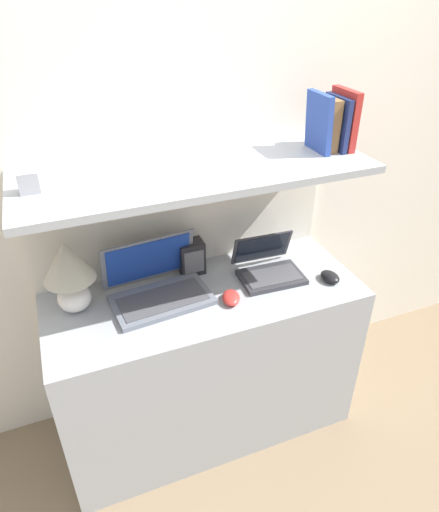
{
  "coord_description": "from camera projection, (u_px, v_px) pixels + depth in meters",
  "views": [
    {
      "loc": [
        -0.49,
        -1.14,
        1.9
      ],
      "look_at": [
        0.06,
        0.26,
        0.95
      ],
      "focal_mm": 32.0,
      "sensor_mm": 36.0,
      "label": 1
    }
  ],
  "objects": [
    {
      "name": "table_lamp",
      "position": [
        69.0,
        270.0,
        1.68
      ],
      "size": [
        0.19,
        0.19,
        0.3
      ],
      "color": "white",
      "rests_on": "desk"
    },
    {
      "name": "desk",
      "position": [
        207.0,
        363.0,
        2.06
      ],
      "size": [
        1.29,
        0.51,
        0.77
      ],
      "color": "#999EA3",
      "rests_on": "ground_plane"
    },
    {
      "name": "laptop_large",
      "position": [
        158.0,
        287.0,
        1.82
      ],
      "size": [
        0.41,
        0.3,
        0.23
      ],
      "color": "slate",
      "rests_on": "desk"
    },
    {
      "name": "book_navy",
      "position": [
        336.0,
        123.0,
        1.75
      ],
      "size": [
        0.02,
        0.16,
        0.2
      ],
      "color": "navy",
      "rests_on": "shelf"
    },
    {
      "name": "book_red",
      "position": [
        344.0,
        119.0,
        1.75
      ],
      "size": [
        0.03,
        0.16,
        0.22
      ],
      "color": "#A82823",
      "rests_on": "shelf"
    },
    {
      "name": "ground_plane",
      "position": [
        228.0,
        463.0,
        2.07
      ],
      "size": [
        12.0,
        12.0,
        0.0
      ],
      "primitive_type": "plane",
      "color": "#7A664C"
    },
    {
      "name": "computer_mouse",
      "position": [
        231.0,
        298.0,
        1.8
      ],
      "size": [
        0.1,
        0.12,
        0.04
      ],
      "color": "red",
      "rests_on": "desk"
    },
    {
      "name": "back_riser",
      "position": [
        186.0,
        286.0,
        2.14
      ],
      "size": [
        1.29,
        0.04,
        1.26
      ],
      "color": "silver",
      "rests_on": "ground_plane"
    },
    {
      "name": "laptop_small",
      "position": [
        268.0,
        268.0,
        1.95
      ],
      "size": [
        0.28,
        0.24,
        0.16
      ],
      "color": "#333338",
      "rests_on": "desk"
    },
    {
      "name": "shelf_gadget",
      "position": [
        28.0,
        182.0,
        1.43
      ],
      "size": [
        0.06,
        0.05,
        0.07
      ],
      "color": "#99999E",
      "rests_on": "shelf"
    },
    {
      "name": "book_blue",
      "position": [
        319.0,
        123.0,
        1.72
      ],
      "size": [
        0.04,
        0.15,
        0.22
      ],
      "color": "#284293",
      "rests_on": "shelf"
    },
    {
      "name": "second_mouse",
      "position": [
        330.0,
        277.0,
        1.93
      ],
      "size": [
        0.08,
        0.1,
        0.04
      ],
      "color": "black",
      "rests_on": "desk"
    },
    {
      "name": "book_brown",
      "position": [
        327.0,
        125.0,
        1.74
      ],
      "size": [
        0.04,
        0.12,
        0.2
      ],
      "color": "brown",
      "rests_on": "shelf"
    },
    {
      "name": "shelf",
      "position": [
        197.0,
        172.0,
        1.63
      ],
      "size": [
        1.29,
        0.46,
        0.03
      ],
      "color": "#999EA3",
      "rests_on": "back_riser"
    },
    {
      "name": "router_box",
      "position": [
        191.0,
        257.0,
        1.95
      ],
      "size": [
        0.11,
        0.09,
        0.15
      ],
      "color": "black",
      "rests_on": "desk"
    },
    {
      "name": "wall_back",
      "position": [
        177.0,
        168.0,
        1.87
      ],
      "size": [
        6.0,
        0.05,
        2.4
      ],
      "color": "silver",
      "rests_on": "ground_plane"
    }
  ]
}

